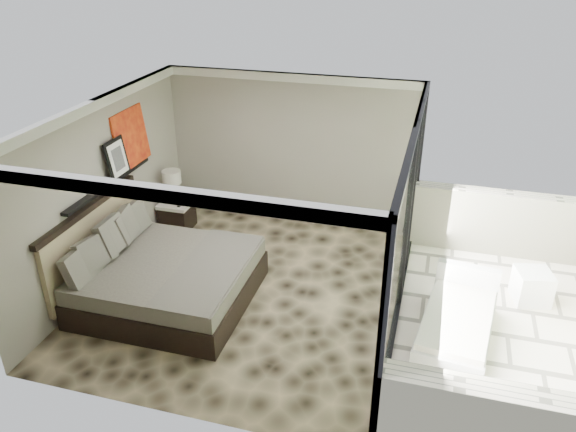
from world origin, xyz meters
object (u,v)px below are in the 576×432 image
(table_lamp, at_px, (172,182))
(lounger, at_px, (457,323))
(bed, at_px, (162,276))
(ottoman, at_px, (532,286))
(nightstand, at_px, (177,214))

(table_lamp, xyz_separation_m, lounger, (5.03, -1.85, -0.70))
(bed, distance_m, table_lamp, 2.33)
(bed, bearing_deg, ottoman, 15.33)
(ottoman, bearing_deg, bed, -164.67)
(bed, height_order, table_lamp, bed)
(bed, bearing_deg, table_lamp, 111.49)
(table_lamp, distance_m, lounger, 5.41)
(bed, relative_size, nightstand, 4.22)
(ottoman, bearing_deg, lounger, -131.55)
(lounger, bearing_deg, nightstand, 167.06)
(table_lamp, height_order, ottoman, table_lamp)
(lounger, bearing_deg, bed, -168.92)
(ottoman, bearing_deg, table_lamp, 173.62)
(ottoman, xyz_separation_m, lounger, (-1.04, -1.18, -0.03))
(table_lamp, bearing_deg, nightstand, 15.51)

